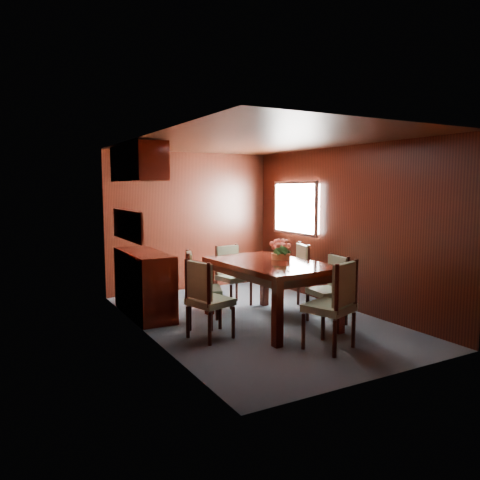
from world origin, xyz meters
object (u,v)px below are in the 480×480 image
dining_table (270,270)px  chair_left_near (206,295)px  chair_right_near (332,285)px  flower_centerpiece (281,249)px  sideboard (144,283)px  chair_head (335,301)px

dining_table → chair_left_near: bearing=-172.0°
chair_right_near → flower_centerpiece: (-0.47, 0.51, 0.45)m
sideboard → chair_head: size_ratio=1.39×
chair_head → dining_table: bearing=73.4°
dining_table → chair_right_near: chair_right_near is taller
chair_right_near → chair_head: chair_head is taller
sideboard → dining_table: sideboard is taller
flower_centerpiece → dining_table: bearing=-153.2°
dining_table → chair_left_near: size_ratio=1.89×
dining_table → flower_centerpiece: size_ratio=6.55×
chair_left_near → flower_centerpiece: 1.39m
dining_table → flower_centerpiece: flower_centerpiece is taller
sideboard → chair_left_near: 1.45m
sideboard → chair_left_near: (0.30, -1.41, 0.08)m
chair_left_near → chair_head: (1.09, -1.02, 0.03)m
dining_table → chair_head: bearing=-90.0°
chair_left_near → flower_centerpiece: bearing=88.2°
sideboard → flower_centerpiece: (1.59, -1.08, 0.51)m
chair_right_near → dining_table: bearing=67.3°
dining_table → chair_head: chair_head is taller
chair_left_near → chair_right_near: size_ratio=1.06×
sideboard → dining_table: bearing=-42.3°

